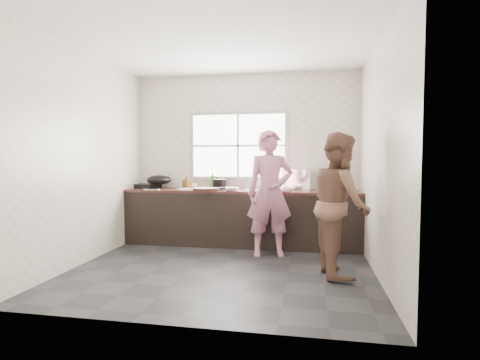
% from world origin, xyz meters
% --- Properties ---
extents(floor, '(3.60, 3.20, 0.01)m').
position_xyz_m(floor, '(0.00, 0.00, -0.01)').
color(floor, '#252527').
rests_on(floor, ground).
extents(ceiling, '(3.60, 3.20, 0.01)m').
position_xyz_m(ceiling, '(0.00, 0.00, 2.71)').
color(ceiling, silver).
rests_on(ceiling, wall_back).
extents(wall_back, '(3.60, 0.01, 2.70)m').
position_xyz_m(wall_back, '(0.00, 1.60, 1.35)').
color(wall_back, beige).
rests_on(wall_back, ground).
extents(wall_left, '(0.01, 3.20, 2.70)m').
position_xyz_m(wall_left, '(-1.80, 0.00, 1.35)').
color(wall_left, beige).
rests_on(wall_left, ground).
extents(wall_right, '(0.01, 3.20, 2.70)m').
position_xyz_m(wall_right, '(1.80, 0.00, 1.35)').
color(wall_right, silver).
rests_on(wall_right, ground).
extents(wall_front, '(3.60, 0.01, 2.70)m').
position_xyz_m(wall_front, '(0.00, -1.60, 1.35)').
color(wall_front, beige).
rests_on(wall_front, ground).
extents(cabinet, '(3.60, 0.62, 0.82)m').
position_xyz_m(cabinet, '(0.00, 1.29, 0.41)').
color(cabinet, black).
rests_on(cabinet, floor).
extents(countertop, '(3.60, 0.64, 0.04)m').
position_xyz_m(countertop, '(0.00, 1.29, 0.84)').
color(countertop, '#3A1D17').
rests_on(countertop, cabinet).
extents(sink, '(0.55, 0.45, 0.02)m').
position_xyz_m(sink, '(0.35, 1.29, 0.86)').
color(sink, silver).
rests_on(sink, countertop).
extents(faucet, '(0.02, 0.02, 0.30)m').
position_xyz_m(faucet, '(0.35, 1.49, 1.01)').
color(faucet, silver).
rests_on(faucet, countertop).
extents(window_frame, '(1.60, 0.05, 1.10)m').
position_xyz_m(window_frame, '(-0.10, 1.59, 1.55)').
color(window_frame, '#9EA0A5').
rests_on(window_frame, wall_back).
extents(window_glazing, '(1.50, 0.01, 1.00)m').
position_xyz_m(window_glazing, '(-0.10, 1.57, 1.55)').
color(window_glazing, white).
rests_on(window_glazing, window_frame).
extents(woman, '(0.67, 0.52, 1.62)m').
position_xyz_m(woman, '(0.50, 0.73, 0.81)').
color(woman, '#C37591').
rests_on(woman, floor).
extents(person_side, '(0.76, 0.90, 1.65)m').
position_xyz_m(person_side, '(1.39, 0.04, 0.82)').
color(person_side, brown).
rests_on(person_side, floor).
extents(cutting_board, '(0.53, 0.53, 0.04)m').
position_xyz_m(cutting_board, '(-0.50, 1.08, 0.88)').
color(cutting_board, black).
rests_on(cutting_board, countertop).
extents(cleaver, '(0.21, 0.19, 0.01)m').
position_xyz_m(cleaver, '(-0.25, 1.19, 0.90)').
color(cleaver, silver).
rests_on(cleaver, cutting_board).
extents(bowl_mince, '(0.25, 0.25, 0.05)m').
position_xyz_m(bowl_mince, '(-0.10, 1.08, 0.89)').
color(bowl_mince, silver).
rests_on(bowl_mince, countertop).
extents(bowl_crabs, '(0.23, 0.23, 0.06)m').
position_xyz_m(bowl_crabs, '(0.72, 1.08, 0.89)').
color(bowl_crabs, white).
rests_on(bowl_crabs, countertop).
extents(bowl_held, '(0.28, 0.28, 0.07)m').
position_xyz_m(bowl_held, '(0.53, 1.22, 0.89)').
color(bowl_held, silver).
rests_on(bowl_held, countertop).
extents(black_pot, '(0.26, 0.26, 0.16)m').
position_xyz_m(black_pot, '(-0.37, 1.39, 0.94)').
color(black_pot, black).
rests_on(black_pot, countertop).
extents(plate_food, '(0.26, 0.26, 0.02)m').
position_xyz_m(plate_food, '(-0.85, 1.14, 0.87)').
color(plate_food, silver).
rests_on(plate_food, countertop).
extents(bottle_green, '(0.12, 0.12, 0.28)m').
position_xyz_m(bottle_green, '(-0.51, 1.52, 1.00)').
color(bottle_green, '#34862B').
rests_on(bottle_green, countertop).
extents(bottle_brown_tall, '(0.12, 0.12, 0.20)m').
position_xyz_m(bottle_brown_tall, '(-0.90, 1.35, 0.96)').
color(bottle_brown_tall, '#4A2B12').
rests_on(bottle_brown_tall, countertop).
extents(bottle_brown_short, '(0.16, 0.16, 0.18)m').
position_xyz_m(bottle_brown_short, '(-0.45, 1.52, 0.95)').
color(bottle_brown_short, '#432C10').
rests_on(bottle_brown_short, countertop).
extents(glass_jar, '(0.08, 0.08, 0.09)m').
position_xyz_m(glass_jar, '(-0.73, 1.22, 0.91)').
color(glass_jar, silver).
rests_on(glass_jar, countertop).
extents(burner, '(0.47, 0.47, 0.06)m').
position_xyz_m(burner, '(-1.65, 1.49, 0.89)').
color(burner, black).
rests_on(burner, countertop).
extents(wok, '(0.51, 0.51, 0.15)m').
position_xyz_m(wok, '(-1.38, 1.37, 1.00)').
color(wok, black).
rests_on(wok, burner).
extents(dish_rack, '(0.49, 0.39, 0.32)m').
position_xyz_m(dish_rack, '(0.87, 1.46, 1.02)').
color(dish_rack, white).
rests_on(dish_rack, countertop).
extents(pot_lid_left, '(0.31, 0.31, 0.01)m').
position_xyz_m(pot_lid_left, '(-1.38, 1.08, 0.87)').
color(pot_lid_left, '#BABBC1').
rests_on(pot_lid_left, countertop).
extents(pot_lid_right, '(0.27, 0.27, 0.01)m').
position_xyz_m(pot_lid_right, '(-1.06, 1.42, 0.87)').
color(pot_lid_right, '#BABCC2').
rests_on(pot_lid_right, countertop).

